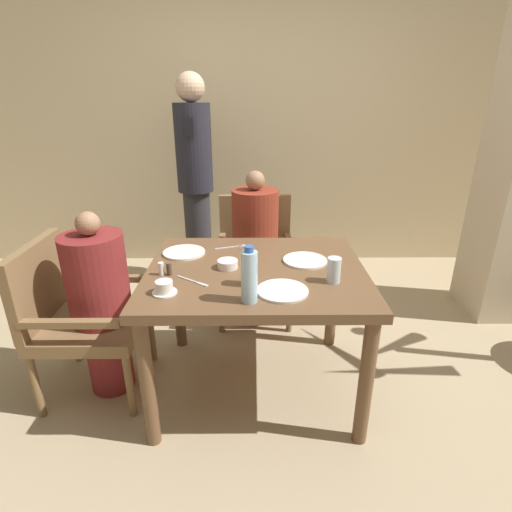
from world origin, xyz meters
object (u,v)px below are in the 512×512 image
object	(u,v)px
chair_far_side	(255,252)
plate_main_left	(283,291)
diner_in_left_chair	(101,304)
diner_in_far_chair	(255,248)
water_bottle	(249,276)
bowl_small	(228,264)
plate_dessert_center	(184,252)
glass_tall_near	(248,273)
standing_host	(195,177)
teacup_with_saucer	(164,288)
plate_main_right	(305,260)
chair_left_side	(77,312)
glass_tall_mid	(334,270)

from	to	relation	value
chair_far_side	plate_main_left	distance (m)	1.19
diner_in_left_chair	diner_in_far_chair	size ratio (longest dim) A/B	0.94
water_bottle	bowl_small	bearing A→B (deg)	107.77
diner_in_far_chair	plate_dessert_center	size ratio (longest dim) A/B	4.70
bowl_small	glass_tall_near	bearing A→B (deg)	-60.91
standing_host	plate_main_left	bearing A→B (deg)	-70.27
plate_main_left	diner_in_far_chair	bearing A→B (deg)	96.70
diner_in_left_chair	standing_host	xyz separation A→B (m)	(0.34, 1.46, 0.40)
teacup_with_saucer	water_bottle	size ratio (longest dim) A/B	0.44
diner_in_left_chair	diner_in_far_chair	world-z (taller)	diner_in_far_chair
chair_far_side	plate_main_right	bearing A→B (deg)	-71.52
standing_host	plate_main_right	world-z (taller)	standing_host
plate_main_left	plate_dessert_center	world-z (taller)	same
diner_in_far_chair	standing_host	size ratio (longest dim) A/B	0.64
chair_far_side	bowl_small	world-z (taller)	chair_far_side
diner_in_left_chair	plate_main_right	bearing A→B (deg)	4.68
plate_dessert_center	glass_tall_near	world-z (taller)	glass_tall_near
chair_left_side	glass_tall_near	size ratio (longest dim) A/B	7.07
chair_left_side	chair_far_side	bearing A→B (deg)	42.20
diner_in_left_chair	glass_tall_mid	distance (m)	1.25
chair_left_side	glass_tall_mid	distance (m)	1.40
bowl_small	glass_tall_mid	xyz separation A→B (m)	(0.52, -0.17, 0.04)
plate_dessert_center	teacup_with_saucer	xyz separation A→B (m)	(-0.01, -0.49, 0.02)
diner_in_far_chair	glass_tall_near	world-z (taller)	diner_in_far_chair
chair_left_side	plate_dessert_center	distance (m)	0.66
diner_in_far_chair	plate_main_right	distance (m)	0.73
diner_in_far_chair	water_bottle	distance (m)	1.14
diner_in_left_chair	diner_in_far_chair	xyz separation A→B (m)	(0.84, 0.75, 0.03)
plate_main_left	glass_tall_mid	world-z (taller)	glass_tall_mid
diner_in_far_chair	bowl_small	bearing A→B (deg)	-101.36
chair_far_side	bowl_small	xyz separation A→B (m)	(-0.15, -0.88, 0.28)
plate_main_left	water_bottle	world-z (taller)	water_bottle
chair_left_side	glass_tall_mid	size ratio (longest dim) A/B	7.07
bowl_small	glass_tall_near	distance (m)	0.23
plate_main_right	teacup_with_saucer	bearing A→B (deg)	-151.73
chair_left_side	glass_tall_near	world-z (taller)	chair_left_side
diner_in_far_chair	plate_dessert_center	world-z (taller)	diner_in_far_chair
standing_host	plate_dessert_center	bearing A→B (deg)	-85.81
chair_left_side	teacup_with_saucer	distance (m)	0.69
diner_in_left_chair	glass_tall_mid	bearing A→B (deg)	-7.70
plate_main_right	glass_tall_mid	xyz separation A→B (m)	(0.11, -0.25, 0.06)
plate_main_left	plate_dessert_center	xyz separation A→B (m)	(-0.53, 0.48, 0.00)
diner_in_far_chair	bowl_small	world-z (taller)	diner_in_far_chair
plate_main_left	teacup_with_saucer	size ratio (longest dim) A/B	2.11
teacup_with_saucer	chair_far_side	bearing A→B (deg)	70.23
standing_host	glass_tall_near	xyz separation A→B (m)	(0.46, -1.65, -0.13)
chair_left_side	diner_in_far_chair	size ratio (longest dim) A/B	0.79
plate_main_right	bowl_small	bearing A→B (deg)	-168.73
chair_left_side	glass_tall_near	distance (m)	1.01
plate_dessert_center	water_bottle	world-z (taller)	water_bottle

